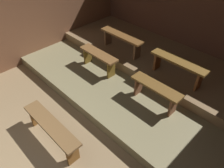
{
  "coord_description": "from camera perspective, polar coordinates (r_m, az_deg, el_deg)",
  "views": [
    {
      "loc": [
        2.62,
        0.17,
        3.48
      ],
      "look_at": [
        -0.03,
        2.78,
        0.42
      ],
      "focal_mm": 34.7,
      "sensor_mm": 36.0,
      "label": 1
    }
  ],
  "objects": [
    {
      "name": "bench_floor_center",
      "position": [
        4.15,
        -15.66,
        -11.01
      ],
      "size": [
        1.46,
        0.29,
        0.48
      ],
      "color": "brown",
      "rests_on": "ground"
    },
    {
      "name": "bench_middle_right",
      "position": [
        4.94,
        17.06,
        4.92
      ],
      "size": [
        1.3,
        0.29,
        0.48
      ],
      "color": "brown",
      "rests_on": "platform_middle"
    },
    {
      "name": "platform_lower",
      "position": [
        5.53,
        7.03,
        1.63
      ],
      "size": [
        5.64,
        3.49,
        0.22
      ],
      "primitive_type": "cube",
      "color": "#837A56",
      "rests_on": "ground"
    },
    {
      "name": "wall_left",
      "position": [
        6.42,
        -19.18,
        17.22
      ],
      "size": [
        0.06,
        6.25,
        2.52
      ],
      "primitive_type": "cube",
      "color": "brown",
      "rests_on": "ground"
    },
    {
      "name": "ground",
      "position": [
        5.07,
        -0.21,
        -4.45
      ],
      "size": [
        6.44,
        6.25,
        0.08
      ],
      "primitive_type": "cube",
      "color": "#8D7351"
    },
    {
      "name": "bench_middle_left",
      "position": [
        5.77,
        2.62,
        11.91
      ],
      "size": [
        1.3,
        0.29,
        0.48
      ],
      "color": "brown",
      "rests_on": "platform_middle"
    },
    {
      "name": "bench_lower_right",
      "position": [
        4.5,
        11.44,
        -1.56
      ],
      "size": [
        1.12,
        0.29,
        0.48
      ],
      "color": "brown",
      "rests_on": "platform_lower"
    },
    {
      "name": "bench_lower_left",
      "position": [
        5.42,
        -3.54,
        7.08
      ],
      "size": [
        1.12,
        0.29,
        0.48
      ],
      "color": "brown",
      "rests_on": "platform_lower"
    },
    {
      "name": "platform_middle",
      "position": [
        5.93,
        11.98,
        6.48
      ],
      "size": [
        5.64,
        1.96,
        0.22
      ],
      "primitive_type": "cube",
      "color": "#8A6D4B",
      "rests_on": "platform_lower"
    },
    {
      "name": "wall_back",
      "position": [
        6.31,
        18.77,
        16.93
      ],
      "size": [
        6.44,
        0.06,
        2.52
      ],
      "primitive_type": "cube",
      "color": "brown",
      "rests_on": "ground"
    }
  ]
}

